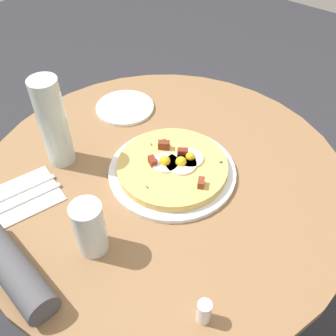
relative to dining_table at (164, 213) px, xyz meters
The scene contains 11 objects.
ground_plane 0.54m from the dining_table, ahead, with size 6.00×6.00×0.00m, color #2D2D33.
dining_table is the anchor object (origin of this frame).
pizza_plate 0.17m from the dining_table, 132.34° to the right, with size 0.34×0.34×0.01m, color white.
breakfast_pizza 0.19m from the dining_table, 131.29° to the right, with size 0.29×0.29×0.05m.
bread_plate 0.36m from the dining_table, 28.28° to the right, with size 0.18×0.18×0.01m, color white.
napkin 0.40m from the dining_table, 51.01° to the left, with size 0.17×0.14×0.00m, color white.
fork 0.40m from the dining_table, 48.39° to the left, with size 0.18×0.01×0.01m, color silver.
knife 0.39m from the dining_table, 53.72° to the left, with size 0.18×0.01×0.01m, color silver.
water_glass 0.36m from the dining_table, 93.63° to the left, with size 0.07×0.07×0.14m, color silver.
water_bottle 0.41m from the dining_table, 26.70° to the left, with size 0.07×0.07×0.25m, color silver.
salt_shaker 0.44m from the dining_table, 139.59° to the left, with size 0.03×0.03×0.06m, color white.
Camera 1 is at (-0.44, 0.55, 1.44)m, focal length 41.12 mm.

